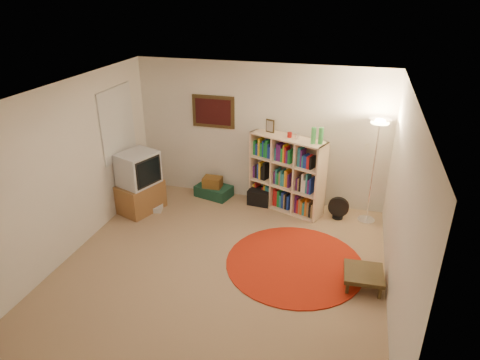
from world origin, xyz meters
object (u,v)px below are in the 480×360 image
(floor_lamp, at_px, (378,138))
(side_table, at_px, (364,274))
(bookshelf, at_px, (286,174))
(floor_fan, at_px, (338,208))
(suitcase, at_px, (214,191))
(tv_stand, at_px, (140,183))

(floor_lamp, relative_size, side_table, 3.34)
(floor_lamp, bearing_deg, bookshelf, 175.98)
(floor_fan, xyz_separation_m, side_table, (0.45, -1.76, -0.01))
(suitcase, bearing_deg, side_table, -21.23)
(tv_stand, bearing_deg, bookshelf, 37.69)
(bookshelf, relative_size, tv_stand, 1.48)
(floor_fan, distance_m, suitcase, 2.34)
(floor_lamp, height_order, floor_fan, floor_lamp)
(tv_stand, relative_size, suitcase, 1.49)
(side_table, bearing_deg, floor_lamp, 88.95)
(bookshelf, relative_size, suitcase, 2.21)
(floor_fan, relative_size, side_table, 0.74)
(tv_stand, distance_m, side_table, 4.00)
(floor_lamp, bearing_deg, floor_fan, -174.08)
(floor_fan, bearing_deg, tv_stand, -167.27)
(floor_lamp, bearing_deg, suitcase, 176.19)
(tv_stand, height_order, suitcase, tv_stand)
(bookshelf, bearing_deg, side_table, -32.26)
(floor_fan, relative_size, tv_stand, 0.37)
(bookshelf, height_order, floor_fan, bookshelf)
(side_table, bearing_deg, suitcase, 144.27)
(bookshelf, height_order, side_table, bookshelf)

